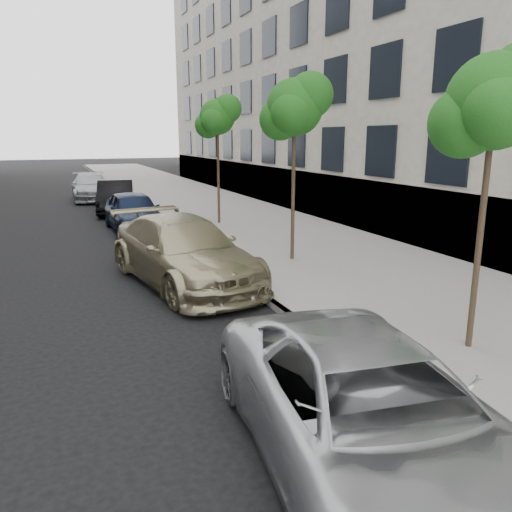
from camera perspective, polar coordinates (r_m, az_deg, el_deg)
ground at (r=6.24m, az=11.15°, el=-20.91°), size 160.00×160.00×0.00m
sidewalk at (r=29.35m, az=-8.09°, el=6.70°), size 6.40×72.00×0.14m
curb at (r=28.73m, az=-14.16°, el=6.28°), size 0.15×72.00×0.14m
tree_near at (r=8.45m, az=25.72°, el=15.61°), size 1.75×1.55×4.73m
tree_mid at (r=13.73m, az=4.54°, el=16.60°), size 1.81×1.61×5.00m
tree_far at (r=19.74m, az=-4.38°, el=15.56°), size 1.70×1.50×4.91m
minivan at (r=5.54m, az=13.00°, el=-17.18°), size 3.02×5.38×1.42m
suv at (r=12.14m, az=-8.28°, el=0.53°), size 3.12×5.81×1.60m
sedan_blue at (r=19.37m, az=-13.83°, el=4.98°), size 1.89×4.45×1.50m
sedan_black at (r=24.35m, az=-15.72°, el=6.55°), size 2.24×4.72×1.49m
sedan_rear at (r=29.63m, az=-18.30°, el=7.51°), size 2.15×5.09×1.47m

